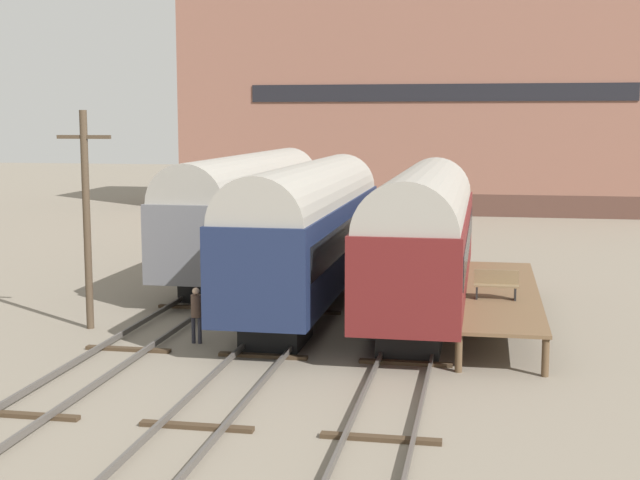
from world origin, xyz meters
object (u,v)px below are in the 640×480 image
at_px(person_worker, 196,310).
at_px(utility_pole, 87,216).
at_px(train_car_maroon, 423,232).
at_px(train_car_grey, 248,206).
at_px(train_car_navy, 309,226).
at_px(bench, 496,284).

relative_size(person_worker, utility_pole, 0.24).
bearing_deg(train_car_maroon, utility_pole, -159.23).
relative_size(train_car_grey, train_car_navy, 1.11).
xyz_separation_m(bench, person_worker, (-8.96, -2.89, -0.59)).
bearing_deg(utility_pole, bench, 7.21).
height_order(train_car_maroon, person_worker, train_car_maroon).
bearing_deg(bench, utility_pole, -172.79).
xyz_separation_m(train_car_navy, person_worker, (-2.39, -5.58, -1.95)).
bearing_deg(bench, person_worker, -162.13).
distance_m(train_car_grey, train_car_navy, 8.03).
bearing_deg(train_car_grey, utility_pole, -101.72).
bearing_deg(train_car_maroon, train_car_grey, 138.47).
bearing_deg(train_car_maroon, bench, -43.43).
height_order(train_car_maroon, train_car_grey, train_car_grey).
bearing_deg(train_car_navy, train_car_maroon, -4.77).
xyz_separation_m(train_car_grey, person_worker, (1.71, -12.48, -1.95)).
distance_m(train_car_maroon, train_car_navy, 4.11).
relative_size(train_car_maroon, person_worker, 8.81).
xyz_separation_m(train_car_grey, utility_pole, (-2.33, -11.24, 0.71)).
bearing_deg(train_car_grey, train_car_maroon, -41.53).
xyz_separation_m(train_car_maroon, bench, (2.48, -2.35, -1.29)).
height_order(train_car_navy, bench, train_car_navy).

